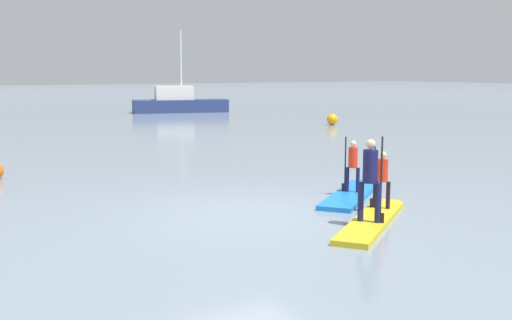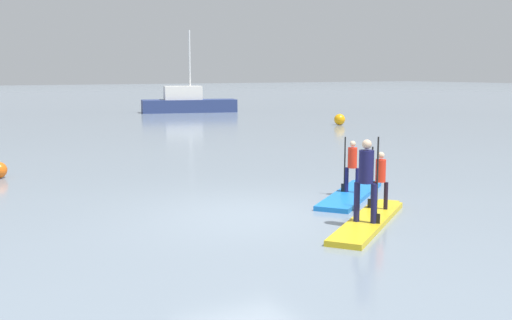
% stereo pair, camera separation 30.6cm
% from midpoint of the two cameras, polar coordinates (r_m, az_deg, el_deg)
% --- Properties ---
extents(ground_plane, '(240.00, 240.00, 0.00)m').
position_cam_midpoint_polar(ground_plane, '(11.94, -0.30, -5.15)').
color(ground_plane, gray).
extents(paddleboard_near, '(3.09, 2.55, 0.10)m').
position_cam_midpoint_polar(paddleboard_near, '(13.78, 9.63, -3.22)').
color(paddleboard_near, blue).
rests_on(paddleboard_near, ground).
extents(paddler_child_solo, '(0.30, 0.35, 1.25)m').
position_cam_midpoint_polar(paddler_child_solo, '(13.67, 9.66, -0.32)').
color(paddler_child_solo, '#19194C').
rests_on(paddler_child_solo, paddleboard_near).
extents(paddleboard_far, '(3.19, 2.53, 0.10)m').
position_cam_midpoint_polar(paddleboard_far, '(11.45, 11.38, -5.65)').
color(paddleboard_far, gold).
rests_on(paddleboard_far, ground).
extents(paddler_adult, '(0.37, 0.41, 1.56)m').
position_cam_midpoint_polar(paddler_adult, '(10.95, 11.17, -1.43)').
color(paddler_adult, '#19194C').
rests_on(paddler_adult, paddleboard_far).
extents(paddler_child_front, '(0.29, 0.34, 1.23)m').
position_cam_midpoint_polar(paddler_child_front, '(12.13, 12.32, -1.57)').
color(paddler_child_front, black).
rests_on(paddler_child_front, paddleboard_far).
extents(fishing_boat_green_midground, '(6.68, 3.47, 5.56)m').
position_cam_midpoint_polar(fishing_boat_green_midground, '(41.98, -6.25, 5.39)').
color(fishing_boat_green_midground, navy).
rests_on(fishing_boat_green_midground, ground).
extents(mooring_buoy_mid, '(0.58, 0.58, 0.58)m').
position_cam_midpoint_polar(mooring_buoy_mid, '(32.08, 8.17, 3.81)').
color(mooring_buoy_mid, orange).
rests_on(mooring_buoy_mid, ground).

